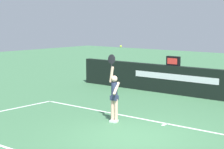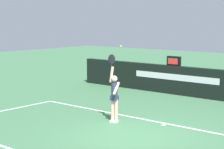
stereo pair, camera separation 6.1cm
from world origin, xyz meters
name	(u,v)px [view 1 (the left image)]	position (x,y,z in m)	size (l,w,h in m)	color
ground_plane	(133,136)	(0.00, 0.00, 0.00)	(60.00, 60.00, 0.00)	#3F7149
court_lines	(121,141)	(0.00, -0.59, 0.00)	(11.89, 5.11, 0.00)	white
speed_display	(173,61)	(-2.75, 6.78, 1.56)	(0.67, 0.19, 0.45)	black
tennis_player	(114,94)	(-1.53, 0.94, 0.96)	(0.47, 0.41, 2.35)	beige
tennis_ball	(121,46)	(-1.21, 0.91, 2.61)	(0.07, 0.07, 0.07)	#C4E42D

